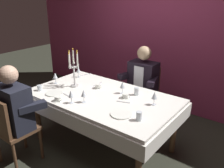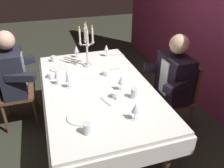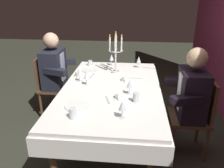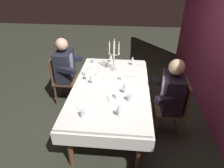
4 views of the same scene
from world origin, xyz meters
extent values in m
plane|color=#2E3026|center=(0.00, 0.00, 0.00)|extent=(12.00, 12.00, 0.00)
cube|color=white|center=(0.00, 0.00, 0.72)|extent=(1.90, 1.10, 0.04)
cube|color=white|center=(0.00, 0.00, 0.61)|extent=(1.94, 1.14, 0.18)
cylinder|color=brown|center=(-0.83, -0.43, 0.35)|extent=(0.07, 0.07, 0.70)
cylinder|color=brown|center=(0.83, -0.43, 0.35)|extent=(0.07, 0.07, 0.70)
cylinder|color=brown|center=(-0.83, 0.43, 0.35)|extent=(0.07, 0.07, 0.70)
cylinder|color=brown|center=(0.83, 0.43, 0.35)|extent=(0.07, 0.07, 0.70)
cylinder|color=silver|center=(-0.51, 0.01, 0.75)|extent=(0.11, 0.11, 0.02)
cylinder|color=silver|center=(-0.51, 0.01, 0.90)|extent=(0.02, 0.02, 0.28)
cylinder|color=silver|center=(-0.51, 0.01, 1.08)|extent=(0.04, 0.04, 0.02)
cylinder|color=white|center=(-0.51, 0.01, 1.17)|extent=(0.02, 0.02, 0.16)
ellipsoid|color=yellow|center=(-0.51, 0.01, 1.27)|extent=(0.02, 0.02, 0.03)
cylinder|color=silver|center=(-0.47, 0.01, 1.02)|extent=(0.07, 0.01, 0.01)
cylinder|color=silver|center=(-0.43, 0.01, 1.04)|extent=(0.04, 0.04, 0.02)
cylinder|color=white|center=(-0.43, 0.01, 1.13)|extent=(0.02, 0.02, 0.16)
ellipsoid|color=yellow|center=(-0.43, 0.01, 1.23)|extent=(0.02, 0.02, 0.03)
cylinder|color=silver|center=(-0.51, 0.05, 1.02)|extent=(0.01, 0.07, 0.01)
cylinder|color=silver|center=(-0.51, 0.08, 1.04)|extent=(0.04, 0.04, 0.02)
cylinder|color=white|center=(-0.51, 0.08, 1.13)|extent=(0.02, 0.02, 0.16)
ellipsoid|color=yellow|center=(-0.51, 0.08, 1.23)|extent=(0.02, 0.02, 0.03)
cylinder|color=silver|center=(-0.54, 0.01, 1.02)|extent=(0.07, 0.01, 0.01)
cylinder|color=silver|center=(-0.58, 0.01, 1.04)|extent=(0.04, 0.04, 0.02)
cylinder|color=white|center=(-0.58, 0.01, 1.13)|extent=(0.02, 0.02, 0.16)
ellipsoid|color=yellow|center=(-0.58, 0.01, 1.23)|extent=(0.02, 0.02, 0.03)
cylinder|color=silver|center=(-0.51, -0.03, 1.02)|extent=(0.01, 0.07, 0.01)
cylinder|color=silver|center=(-0.51, -0.07, 1.04)|extent=(0.04, 0.04, 0.02)
cylinder|color=white|center=(-0.51, -0.07, 1.13)|extent=(0.02, 0.02, 0.16)
ellipsoid|color=yellow|center=(-0.51, -0.07, 1.23)|extent=(0.02, 0.02, 0.03)
cylinder|color=white|center=(0.49, -0.27, 0.75)|extent=(0.24, 0.24, 0.01)
cylinder|color=white|center=(-0.53, -0.34, 0.75)|extent=(0.22, 0.22, 0.01)
cylinder|color=silver|center=(-0.04, -0.29, 0.74)|extent=(0.06, 0.06, 0.00)
cylinder|color=silver|center=(-0.04, -0.29, 0.78)|extent=(0.01, 0.01, 0.07)
cone|color=silver|center=(-0.04, -0.29, 0.86)|extent=(0.07, 0.07, 0.08)
cylinder|color=maroon|center=(-0.04, -0.29, 0.84)|extent=(0.04, 0.04, 0.03)
cylinder|color=silver|center=(-0.74, 0.32, 0.74)|extent=(0.06, 0.06, 0.00)
cylinder|color=silver|center=(-0.74, 0.32, 0.78)|extent=(0.01, 0.01, 0.07)
cone|color=silver|center=(-0.74, 0.32, 0.86)|extent=(0.07, 0.07, 0.08)
cylinder|color=silver|center=(0.66, 0.16, 0.74)|extent=(0.06, 0.06, 0.00)
cylinder|color=silver|center=(0.66, 0.16, 0.78)|extent=(0.01, 0.01, 0.07)
cone|color=silver|center=(0.66, 0.16, 0.86)|extent=(0.07, 0.07, 0.08)
cylinder|color=maroon|center=(0.66, 0.16, 0.84)|extent=(0.04, 0.04, 0.03)
cylinder|color=silver|center=(-0.15, -0.40, 0.74)|extent=(0.06, 0.06, 0.00)
cylinder|color=silver|center=(-0.15, -0.40, 0.78)|extent=(0.01, 0.01, 0.07)
cone|color=silver|center=(-0.15, -0.40, 0.86)|extent=(0.07, 0.07, 0.08)
cylinder|color=#E0D172|center=(-0.15, -0.40, 0.84)|extent=(0.04, 0.04, 0.03)
cylinder|color=silver|center=(0.17, 0.21, 0.74)|extent=(0.06, 0.06, 0.00)
cylinder|color=silver|center=(0.17, 0.21, 0.78)|extent=(0.01, 0.01, 0.07)
cone|color=silver|center=(0.17, 0.21, 0.86)|extent=(0.07, 0.07, 0.08)
cylinder|color=#E0D172|center=(0.17, 0.21, 0.84)|extent=(0.04, 0.04, 0.03)
cylinder|color=silver|center=(-0.81, -0.08, 0.74)|extent=(0.06, 0.06, 0.00)
cylinder|color=silver|center=(-0.81, -0.08, 0.78)|extent=(0.01, 0.01, 0.07)
cone|color=silver|center=(-0.81, -0.08, 0.86)|extent=(0.07, 0.07, 0.08)
cylinder|color=maroon|center=(-0.81, -0.08, 0.84)|extent=(0.04, 0.04, 0.03)
cylinder|color=silver|center=(0.71, -0.26, 0.79)|extent=(0.06, 0.06, 0.10)
cylinder|color=silver|center=(0.34, 0.28, 0.79)|extent=(0.06, 0.06, 0.10)
cylinder|color=silver|center=(-0.77, -0.39, 0.78)|extent=(0.06, 0.06, 0.08)
cylinder|color=white|center=(-0.20, 0.15, 0.74)|extent=(0.12, 0.12, 0.01)
cylinder|color=white|center=(-0.20, 0.15, 0.77)|extent=(0.08, 0.08, 0.05)
torus|color=white|center=(-0.15, 0.15, 0.78)|extent=(0.04, 0.01, 0.04)
cylinder|color=white|center=(-0.32, -0.46, 0.74)|extent=(0.12, 0.12, 0.01)
cylinder|color=white|center=(-0.32, -0.46, 0.77)|extent=(0.08, 0.08, 0.05)
torus|color=white|center=(-0.27, -0.46, 0.78)|extent=(0.04, 0.01, 0.04)
cylinder|color=white|center=(0.28, 0.11, 0.74)|extent=(0.12, 0.12, 0.01)
cylinder|color=white|center=(0.28, 0.11, 0.77)|extent=(0.08, 0.08, 0.05)
torus|color=white|center=(0.33, 0.11, 0.78)|extent=(0.04, 0.01, 0.04)
cube|color=#B7B7BC|center=(-0.36, -0.28, 0.74)|extent=(0.19, 0.05, 0.01)
cube|color=#B7B7BC|center=(-0.72, 0.47, 0.74)|extent=(0.07, 0.19, 0.01)
cube|color=#B7B7BC|center=(-0.30, 0.26, 0.74)|extent=(0.03, 0.19, 0.01)
cube|color=#B7B7BC|center=(0.33, 0.00, 0.74)|extent=(0.17, 0.07, 0.01)
cylinder|color=brown|center=(-0.42, -0.70, 0.21)|extent=(0.04, 0.04, 0.42)
cylinder|color=brown|center=(-0.78, -0.70, 0.21)|extent=(0.04, 0.04, 0.42)
cylinder|color=brown|center=(-0.42, -1.06, 0.21)|extent=(0.04, 0.04, 0.42)
cylinder|color=brown|center=(-0.78, -1.06, 0.21)|extent=(0.04, 0.04, 0.42)
cube|color=brown|center=(-0.60, -0.88, 0.44)|extent=(0.42, 0.42, 0.04)
cube|color=brown|center=(-0.60, -1.07, 0.68)|extent=(0.38, 0.04, 0.44)
cube|color=#1F212D|center=(-0.60, -0.88, 0.73)|extent=(0.42, 0.26, 0.54)
cube|color=#8C93AB|center=(-0.60, -0.75, 0.76)|extent=(0.16, 0.01, 0.40)
sphere|color=#D6A88B|center=(-0.60, -0.88, 1.14)|extent=(0.21, 0.21, 0.21)
cube|color=#1F212D|center=(-0.38, -0.78, 0.77)|extent=(0.19, 0.34, 0.08)
cube|color=#1F212D|center=(-0.82, -0.78, 0.77)|extent=(0.19, 0.34, 0.08)
cylinder|color=brown|center=(-0.10, 0.70, 0.21)|extent=(0.04, 0.04, 0.42)
cylinder|color=brown|center=(0.26, 0.70, 0.21)|extent=(0.04, 0.04, 0.42)
cylinder|color=brown|center=(-0.10, 1.06, 0.21)|extent=(0.04, 0.04, 0.42)
cylinder|color=brown|center=(0.26, 1.06, 0.21)|extent=(0.04, 0.04, 0.42)
cube|color=brown|center=(0.08, 0.88, 0.44)|extent=(0.42, 0.42, 0.04)
cube|color=brown|center=(0.08, 1.07, 0.68)|extent=(0.38, 0.04, 0.44)
cube|color=black|center=(0.08, 0.88, 0.73)|extent=(0.42, 0.26, 0.54)
cube|color=silver|center=(0.08, 0.75, 0.76)|extent=(0.16, 0.01, 0.40)
sphere|color=tan|center=(0.08, 0.88, 1.14)|extent=(0.21, 0.21, 0.21)
cube|color=black|center=(-0.14, 0.78, 0.77)|extent=(0.19, 0.34, 0.08)
cube|color=black|center=(0.30, 0.78, 0.77)|extent=(0.19, 0.34, 0.08)
camera|label=1|loc=(1.82, -2.17, 2.00)|focal=38.60mm
camera|label=2|loc=(2.08, -0.48, 1.97)|focal=37.08mm
camera|label=3|loc=(2.37, 0.24, 1.77)|focal=36.56mm
camera|label=4|loc=(2.46, 0.25, 2.29)|focal=31.72mm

